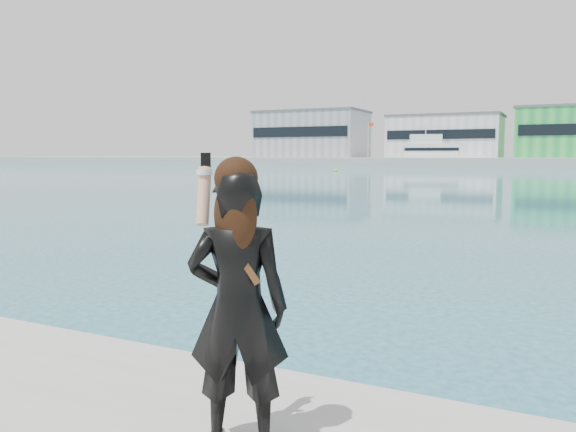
# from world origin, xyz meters

# --- Properties ---
(far_quay) EXTENTS (320.00, 40.00, 2.00)m
(far_quay) POSITION_xyz_m (0.00, 130.00, 1.00)
(far_quay) COLOR #9E9E99
(far_quay) RESTS_ON ground
(warehouse_grey_left) EXTENTS (26.52, 16.36, 11.50)m
(warehouse_grey_left) POSITION_xyz_m (-55.00, 127.98, 7.76)
(warehouse_grey_left) COLOR gray
(warehouse_grey_left) RESTS_ON far_quay
(warehouse_white) EXTENTS (24.48, 15.35, 9.50)m
(warehouse_white) POSITION_xyz_m (-22.00, 127.98, 6.76)
(warehouse_white) COLOR silver
(warehouse_white) RESTS_ON far_quay
(flagpole_left) EXTENTS (1.28, 0.16, 8.00)m
(flagpole_left) POSITION_xyz_m (-37.91, 121.00, 6.54)
(flagpole_left) COLOR silver
(flagpole_left) RESTS_ON far_quay
(motor_yacht) EXTENTS (19.87, 10.60, 8.94)m
(motor_yacht) POSITION_xyz_m (-22.29, 116.07, 2.51)
(motor_yacht) COLOR white
(motor_yacht) RESTS_ON ground
(buoy_far) EXTENTS (0.50, 0.50, 0.50)m
(buoy_far) POSITION_xyz_m (-29.74, 79.19, 0.00)
(buoy_far) COLOR yellow
(buoy_far) RESTS_ON ground
(woman) EXTENTS (0.73, 0.61, 1.79)m
(woman) POSITION_xyz_m (0.03, -0.19, 1.71)
(woman) COLOR black
(woman) RESTS_ON near_quay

